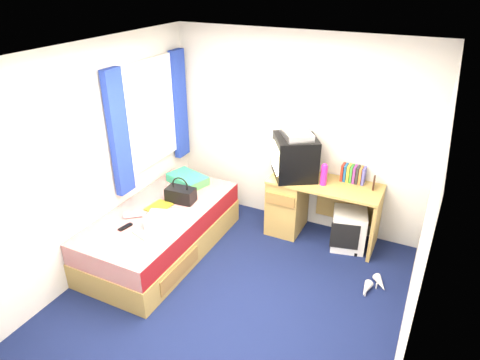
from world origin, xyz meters
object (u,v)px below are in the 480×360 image
at_px(desk, 301,203).
at_px(handbag, 181,194).
at_px(remote_control, 125,227).
at_px(magazine, 159,207).
at_px(vcr, 297,134).
at_px(storage_cube, 349,229).
at_px(colour_swatch_fan, 140,235).
at_px(picture_frame, 374,183).
at_px(pillow, 188,179).
at_px(towel, 163,220).
at_px(pink_water_bottle, 324,175).
at_px(bed, 162,231).
at_px(aerosol_can, 315,172).
at_px(water_bottle, 133,215).
at_px(crt_tv, 295,157).
at_px(white_heels, 373,286).

relative_size(desk, handbag, 3.73).
bearing_deg(remote_control, magazine, 94.60).
bearing_deg(vcr, storage_cube, 48.20).
bearing_deg(colour_swatch_fan, picture_frame, 40.22).
relative_size(pillow, towel, 1.52).
distance_m(pink_water_bottle, colour_swatch_fan, 2.14).
bearing_deg(pillow, pink_water_bottle, 10.69).
xyz_separation_m(bed, desk, (1.31, 1.10, 0.14)).
distance_m(aerosol_can, towel, 1.85).
relative_size(desk, colour_swatch_fan, 5.91).
bearing_deg(vcr, water_bottle, -82.18).
bearing_deg(vcr, remote_control, -76.90).
xyz_separation_m(vcr, handbag, (-1.10, -0.81, -0.66)).
bearing_deg(magazine, picture_frame, 27.79).
bearing_deg(vcr, crt_tv, -95.26).
xyz_separation_m(towel, magazine, (-0.25, 0.27, -0.05)).
relative_size(desk, vcr, 3.12).
distance_m(desk, crt_tv, 0.61).
bearing_deg(towel, vcr, 52.89).
relative_size(pillow, handbag, 1.41).
height_order(handbag, towel, handbag).
height_order(pillow, colour_swatch_fan, pillow).
bearing_deg(pink_water_bottle, water_bottle, -143.83).
distance_m(crt_tv, magazine, 1.69).
xyz_separation_m(bed, magazine, (-0.05, 0.05, 0.28)).
height_order(storage_cube, white_heels, storage_cube).
distance_m(pillow, pink_water_bottle, 1.71).
distance_m(desk, storage_cube, 0.64).
height_order(pillow, towel, same).
relative_size(colour_swatch_fan, white_heels, 0.56).
bearing_deg(pink_water_bottle, vcr, 169.86).
height_order(aerosol_can, remote_control, aerosol_can).
height_order(pillow, crt_tv, crt_tv).
distance_m(picture_frame, remote_control, 2.79).
height_order(desk, towel, desk).
bearing_deg(picture_frame, remote_control, -150.44).
distance_m(storage_cube, remote_control, 2.55).
distance_m(pink_water_bottle, remote_control, 2.27).
xyz_separation_m(bed, remote_control, (-0.12, -0.45, 0.28)).
distance_m(vcr, water_bottle, 2.05).
bearing_deg(storage_cube, remote_control, -157.47).
xyz_separation_m(pink_water_bottle, towel, (-1.38, -1.25, -0.27)).
bearing_deg(desk, aerosol_can, 11.16).
bearing_deg(crt_tv, desk, 57.91).
bearing_deg(water_bottle, pink_water_bottle, 36.17).
height_order(bed, remote_control, remote_control).
xyz_separation_m(vcr, water_bottle, (-1.37, -1.35, -0.71)).
relative_size(magazine, water_bottle, 1.40).
distance_m(pillow, storage_cube, 2.07).
bearing_deg(colour_swatch_fan, remote_control, 168.02).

